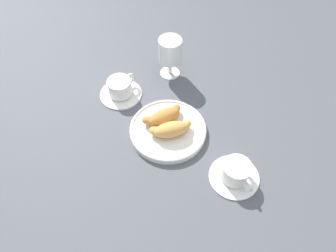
# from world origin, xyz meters

# --- Properties ---
(ground_plane) EXTENTS (2.20, 2.20, 0.00)m
(ground_plane) POSITION_xyz_m (0.00, 0.00, 0.00)
(ground_plane) COLOR #4C4F56
(pastry_plate) EXTENTS (0.23, 0.23, 0.02)m
(pastry_plate) POSITION_xyz_m (-0.02, 0.02, 0.01)
(pastry_plate) COLOR white
(pastry_plate) RESTS_ON ground_plane
(croissant_large) EXTENTS (0.14, 0.07, 0.04)m
(croissant_large) POSITION_xyz_m (-0.02, -0.00, 0.04)
(croissant_large) COLOR #D6994C
(croissant_large) RESTS_ON pastry_plate
(croissant_small) EXTENTS (0.14, 0.08, 0.04)m
(croissant_small) POSITION_xyz_m (-0.02, 0.05, 0.04)
(croissant_small) COLOR #BC7A38
(croissant_small) RESTS_ON pastry_plate
(coffee_cup_near) EXTENTS (0.14, 0.14, 0.06)m
(coffee_cup_near) POSITION_xyz_m (-0.12, 0.22, 0.03)
(coffee_cup_near) COLOR white
(coffee_cup_near) RESTS_ON ground_plane
(coffee_cup_far) EXTENTS (0.14, 0.14, 0.06)m
(coffee_cup_far) POSITION_xyz_m (0.10, -0.18, 0.03)
(coffee_cup_far) COLOR white
(coffee_cup_far) RESTS_ON ground_plane
(juice_glass_left) EXTENTS (0.08, 0.08, 0.14)m
(juice_glass_left) POSITION_xyz_m (0.07, 0.26, 0.09)
(juice_glass_left) COLOR white
(juice_glass_left) RESTS_ON ground_plane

